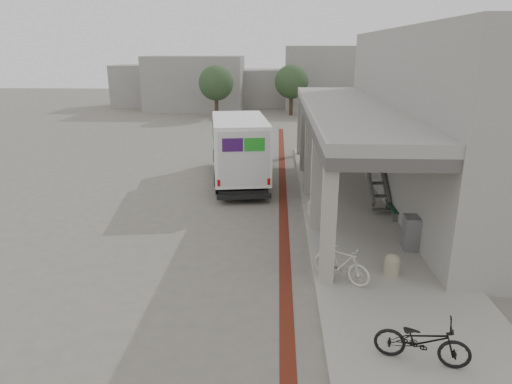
# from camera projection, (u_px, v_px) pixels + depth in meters

# --- Properties ---
(ground) EXTENTS (120.00, 120.00, 0.00)m
(ground) POSITION_uv_depth(u_px,v_px,m) (256.00, 234.00, 16.04)
(ground) COLOR #635F55
(ground) RESTS_ON ground
(bike_lane_stripe) EXTENTS (0.35, 40.00, 0.01)m
(bike_lane_stripe) POSITION_uv_depth(u_px,v_px,m) (283.00, 214.00, 17.89)
(bike_lane_stripe) COLOR #561D11
(bike_lane_stripe) RESTS_ON ground
(sidewalk) EXTENTS (4.40, 28.00, 0.12)m
(sidewalk) POSITION_uv_depth(u_px,v_px,m) (370.00, 234.00, 15.84)
(sidewalk) COLOR gray
(sidewalk) RESTS_ON ground
(transit_building) EXTENTS (7.60, 17.00, 7.00)m
(transit_building) POSITION_uv_depth(u_px,v_px,m) (424.00, 119.00, 18.99)
(transit_building) COLOR gray
(transit_building) RESTS_ON ground
(distant_backdrop) EXTENTS (28.00, 10.00, 6.50)m
(distant_backdrop) POSITION_uv_depth(u_px,v_px,m) (245.00, 83.00, 49.54)
(distant_backdrop) COLOR gray
(distant_backdrop) RESTS_ON ground
(tree_left) EXTENTS (3.20, 3.20, 4.80)m
(tree_left) POSITION_uv_depth(u_px,v_px,m) (216.00, 83.00, 41.98)
(tree_left) COLOR #38281C
(tree_left) RESTS_ON ground
(tree_mid) EXTENTS (3.20, 3.20, 4.80)m
(tree_mid) POSITION_uv_depth(u_px,v_px,m) (291.00, 82.00, 43.57)
(tree_mid) COLOR #38281C
(tree_mid) RESTS_ON ground
(tree_right) EXTENTS (3.20, 3.20, 4.80)m
(tree_right) POSITION_uv_depth(u_px,v_px,m) (378.00, 83.00, 42.26)
(tree_right) COLOR #38281C
(tree_right) RESTS_ON ground
(fedex_truck) EXTENTS (3.35, 7.77, 3.21)m
(fedex_truck) POSITION_uv_depth(u_px,v_px,m) (238.00, 147.00, 21.95)
(fedex_truck) COLOR black
(fedex_truck) RESTS_ON ground
(bench) EXTENTS (0.40, 1.62, 0.38)m
(bench) POSITION_uv_depth(u_px,v_px,m) (394.00, 209.00, 17.38)
(bench) COLOR slate
(bench) RESTS_ON sidewalk
(bollard_near) EXTENTS (0.43, 0.43, 0.65)m
(bollard_near) POSITION_uv_depth(u_px,v_px,m) (392.00, 264.00, 12.77)
(bollard_near) COLOR gray
(bollard_near) RESTS_ON sidewalk
(bollard_far) EXTENTS (0.38, 0.38, 0.56)m
(bollard_far) POSITION_uv_depth(u_px,v_px,m) (312.00, 207.00, 17.56)
(bollard_far) COLOR tan
(bollard_far) RESTS_ON sidewalk
(utility_cabinet) EXTENTS (0.52, 0.67, 1.08)m
(utility_cabinet) POSITION_uv_depth(u_px,v_px,m) (411.00, 233.00, 14.42)
(utility_cabinet) COLOR gray
(utility_cabinet) RESTS_ON sidewalk
(bicycle_black) EXTENTS (1.98, 1.13, 0.98)m
(bicycle_black) POSITION_uv_depth(u_px,v_px,m) (422.00, 341.00, 9.16)
(bicycle_black) COLOR black
(bicycle_black) RESTS_ON sidewalk
(bicycle_cream) EXTENTS (1.67, 1.40, 1.03)m
(bicycle_cream) POSITION_uv_depth(u_px,v_px,m) (341.00, 264.00, 12.38)
(bicycle_cream) COLOR beige
(bicycle_cream) RESTS_ON sidewalk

